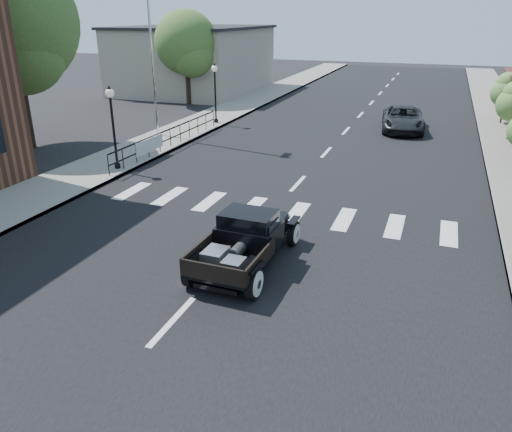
% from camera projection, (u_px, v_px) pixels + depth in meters
% --- Properties ---
extents(ground, '(120.00, 120.00, 0.00)m').
position_uv_depth(ground, '(227.00, 262.00, 13.44)').
color(ground, black).
rests_on(ground, ground).
extents(road, '(14.00, 80.00, 0.02)m').
position_uv_depth(road, '(339.00, 139.00, 26.46)').
color(road, black).
rests_on(road, ground).
extents(road_markings, '(12.00, 60.00, 0.06)m').
position_uv_depth(road_markings, '(316.00, 164.00, 22.12)').
color(road_markings, silver).
rests_on(road_markings, ground).
extents(sidewalk_left, '(3.00, 80.00, 0.15)m').
position_uv_depth(sidewalk_left, '(195.00, 126.00, 29.16)').
color(sidewalk_left, gray).
rests_on(sidewalk_left, ground).
extents(low_building_left, '(10.00, 12.00, 5.00)m').
position_uv_depth(low_building_left, '(194.00, 60.00, 41.60)').
color(low_building_left, '#A49789').
rests_on(low_building_left, ground).
extents(railing, '(0.08, 10.00, 1.00)m').
position_uv_depth(railing, '(170.00, 136.00, 24.21)').
color(railing, black).
rests_on(railing, sidewalk_left).
extents(banner, '(0.04, 2.20, 0.60)m').
position_uv_depth(banner, '(150.00, 150.00, 22.53)').
color(banner, silver).
rests_on(banner, sidewalk_left).
extents(lamp_post_b, '(0.36, 0.36, 3.40)m').
position_uv_depth(lamp_post_b, '(113.00, 128.00, 20.38)').
color(lamp_post_b, black).
rests_on(lamp_post_b, sidewalk_left).
extents(lamp_post_c, '(0.36, 0.36, 3.40)m').
position_uv_depth(lamp_post_c, '(215.00, 93.00, 29.06)').
color(lamp_post_c, black).
rests_on(lamp_post_c, sidewalk_left).
extents(flagpole, '(0.12, 0.12, 11.79)m').
position_uv_depth(flagpole, '(149.00, 16.00, 24.51)').
color(flagpole, silver).
rests_on(flagpole, sidewalk_left).
extents(big_tree_near, '(6.03, 6.03, 8.86)m').
position_uv_depth(big_tree_near, '(17.00, 54.00, 23.19)').
color(big_tree_near, '#405F28').
rests_on(big_tree_near, ground).
extents(big_tree_far, '(4.42, 4.42, 6.49)m').
position_uv_depth(big_tree_far, '(187.00, 58.00, 35.31)').
color(big_tree_far, '#405F28').
rests_on(big_tree_far, ground).
extents(small_tree_d, '(1.71, 1.71, 2.85)m').
position_uv_depth(small_tree_d, '(512.00, 112.00, 25.24)').
color(small_tree_d, '#4F7636').
rests_on(small_tree_d, sidewalk_right).
extents(small_tree_e, '(1.69, 1.69, 2.81)m').
position_uv_depth(small_tree_e, '(505.00, 99.00, 29.06)').
color(small_tree_e, '#4F7636').
rests_on(small_tree_e, sidewalk_right).
extents(hotrod_pickup, '(2.09, 4.31, 1.48)m').
position_uv_depth(hotrod_pickup, '(246.00, 240.00, 13.00)').
color(hotrod_pickup, black).
rests_on(hotrod_pickup, ground).
extents(second_car, '(2.74, 4.99, 1.32)m').
position_uv_depth(second_car, '(403.00, 119.00, 28.06)').
color(second_car, black).
rests_on(second_car, ground).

